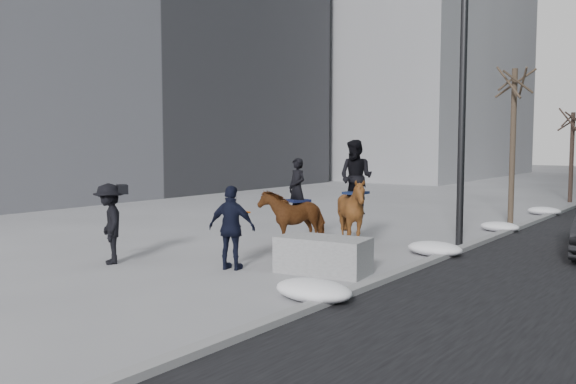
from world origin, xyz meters
The scene contains 11 objects.
ground centered at (0.00, 0.00, 0.00)m, with size 120.00×120.00×0.00m, color gray.
curb centered at (3.00, 10.00, 0.06)m, with size 0.25×90.00×0.12m, color gray.
planter centered at (1.64, 0.19, 0.37)m, with size 1.84×0.92×0.73m, color #99999B.
tree_near centered at (2.40, 10.07, 2.76)m, with size 1.20×1.20×5.52m, color #34281E, non-canonical shape.
tree_far centered at (2.40, 18.55, 2.16)m, with size 1.20×1.20×4.33m, color #392822, non-canonical shape.
mounted_left centered at (-0.72, 2.42, 0.83)m, with size 1.26×1.89×2.24m.
mounted_right centered at (0.71, 2.94, 1.08)m, with size 1.47×1.64×2.70m.
feeder centered at (-0.07, -0.66, 0.88)m, with size 1.11×1.00×1.75m.
camera_crew centered at (-2.62, -1.79, 0.89)m, with size 1.31×1.16×1.75m.
lamppost centered at (2.60, 5.01, 4.99)m, with size 0.25×1.29×9.09m.
snow_piles centered at (2.70, 4.24, 0.16)m, with size 1.42×15.57×0.36m.
Camera 1 is at (8.36, -9.98, 2.68)m, focal length 38.00 mm.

